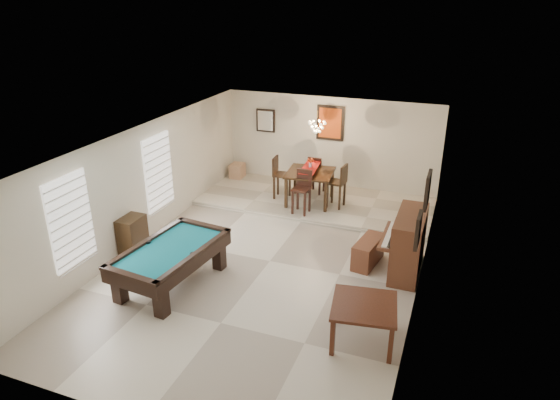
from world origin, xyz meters
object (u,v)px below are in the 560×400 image
Objects in this scene: upright_piano at (401,242)px; chandelier at (317,123)px; dining_chair_east at (336,186)px; square_table at (363,323)px; dining_chair_west at (282,178)px; pool_table at (172,266)px; dining_table at (310,185)px; apothecary_chest at (133,237)px; corner_bench at (237,171)px; dining_chair_north at (317,174)px; piano_bench at (368,252)px; flower_vase at (310,163)px; dining_chair_south at (301,192)px.

chandelier is (-2.56, 2.59, 1.58)m from upright_piano.
square_table is at bearing 26.50° from dining_chair_east.
upright_piano is at bearing -129.10° from dining_chair_west.
dining_table is at bearing 79.83° from pool_table.
apothecary_chest is 1.97× the size of corner_bench.
square_table is 5.17m from dining_chair_east.
dining_chair_north reaches higher than pool_table.
dining_chair_west reaches higher than corner_bench.
dining_chair_north is 1.74× the size of chandelier.
dining_table reaches higher than square_table.
piano_bench is 3.15m from dining_table.
corner_bench is (-2.56, 1.04, -0.88)m from flower_vase.
dining_chair_south is (-2.01, 1.68, 0.39)m from piano_bench.
pool_table is 4.69m from dining_table.
dining_chair_west reaches higher than dining_table.
chandelier is at bearing -18.19° from corner_bench.
dining_chair_east is 1.88× the size of chandelier.
dining_chair_east reaches higher than apothecary_chest.
piano_bench is 5.73m from corner_bench.
corner_bench is (-2.57, 1.76, -0.34)m from dining_chair_south.
piano_bench is at bearing 177.67° from upright_piano.
dining_chair_south is at bearing -137.48° from dining_chair_west.
dining_chair_west is at bearing 89.45° from pool_table.
dining_chair_west is (1.90, 3.88, 0.23)m from apothecary_chest.
upright_piano is 5.53m from apothecary_chest.
dining_chair_south is 1.78m from chandelier.
piano_bench is (-0.64, 0.03, -0.35)m from upright_piano.
dining_chair_west is 0.99× the size of dining_chair_east.
chandelier is (1.42, 4.67, 1.82)m from pool_table.
flower_vase is (-2.44, 4.88, 0.85)m from square_table.
flower_vase is (1.33, 4.50, 0.82)m from pool_table.
dining_chair_north is 1.05m from dining_chair_east.
chandelier reaches higher than piano_bench.
apothecary_chest is at bearing -125.01° from flower_vase.
piano_bench is at bearing 16.96° from apothecary_chest.
square_table is 1.68× the size of chandelier.
chandelier reaches higher than upright_piano.
chandelier reaches higher than dining_chair_east.
apothecary_chest is at bearing -163.04° from piano_bench.
corner_bench is (0.12, 4.87, -0.12)m from apothecary_chest.
dining_chair_east is (1.49, -0.07, 0.01)m from dining_chair_west.
dining_chair_south is at bearing 147.26° from upright_piano.
dining_chair_east reaches higher than dining_chair_south.
upright_piano reaches higher than corner_bench.
dining_chair_west is (-0.78, 0.05, 0.08)m from dining_table.
pool_table is at bearing -106.43° from dining_table.
corner_bench is 0.75× the size of chandelier.
square_table is at bearing -55.53° from dining_chair_south.
pool_table is at bearing -105.22° from dining_chair_south.
flower_vase reaches higher than dining_chair_east.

